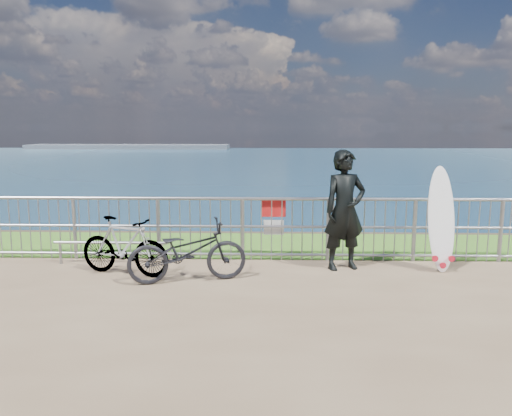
{
  "coord_description": "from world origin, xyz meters",
  "views": [
    {
      "loc": [
        -0.01,
        -7.01,
        2.32
      ],
      "look_at": [
        -0.25,
        1.2,
        1.0
      ],
      "focal_mm": 35.0,
      "sensor_mm": 36.0,
      "label": 1
    }
  ],
  "objects_px": {
    "surfer": "(345,210)",
    "bicycle_far": "(124,246)",
    "bicycle_near": "(187,251)",
    "surfboard": "(441,223)"
  },
  "relations": [
    {
      "from": "surfer",
      "to": "bicycle_far",
      "type": "relative_size",
      "value": 1.26
    },
    {
      "from": "surfer",
      "to": "bicycle_near",
      "type": "distance_m",
      "value": 2.65
    },
    {
      "from": "bicycle_far",
      "to": "surfboard",
      "type": "bearing_deg",
      "value": -68.04
    },
    {
      "from": "surfboard",
      "to": "surfer",
      "type": "bearing_deg",
      "value": 178.52
    },
    {
      "from": "bicycle_near",
      "to": "surfer",
      "type": "bearing_deg",
      "value": -87.67
    },
    {
      "from": "surfboard",
      "to": "bicycle_near",
      "type": "distance_m",
      "value": 4.12
    },
    {
      "from": "surfer",
      "to": "surfboard",
      "type": "height_order",
      "value": "surfer"
    },
    {
      "from": "surfer",
      "to": "bicycle_far",
      "type": "xyz_separation_m",
      "value": [
        -3.54,
        -0.47,
        -0.52
      ]
    },
    {
      "from": "surfboard",
      "to": "bicycle_far",
      "type": "bearing_deg",
      "value": -175.24
    },
    {
      "from": "bicycle_near",
      "to": "bicycle_far",
      "type": "bearing_deg",
      "value": 57.67
    }
  ]
}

